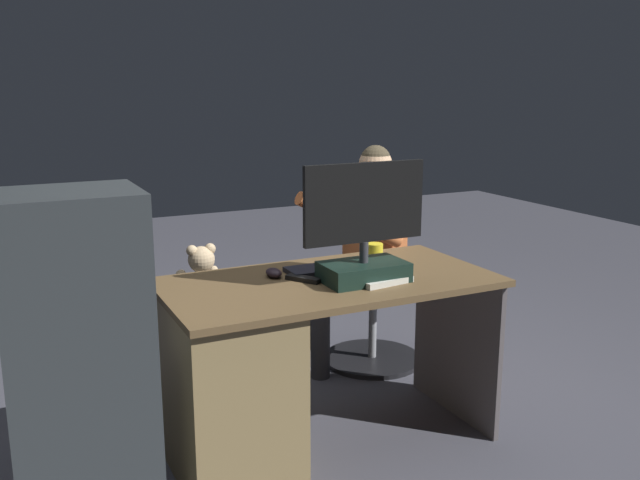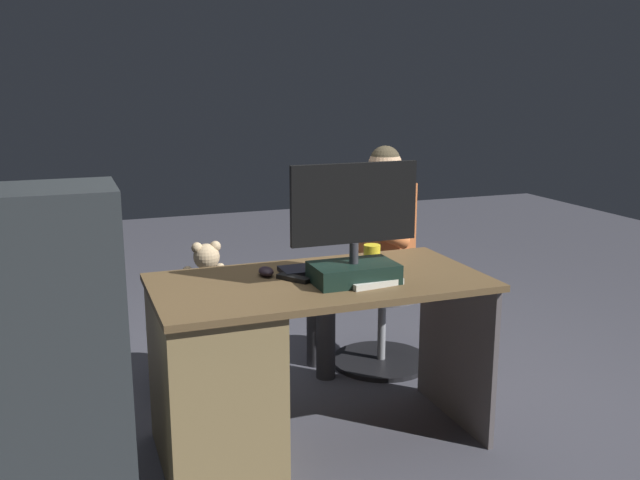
{
  "view_description": "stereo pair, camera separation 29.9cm",
  "coord_description": "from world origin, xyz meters",
  "px_view_note": "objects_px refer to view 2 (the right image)",
  "views": [
    {
      "loc": [
        1.22,
        2.75,
        1.51
      ],
      "look_at": [
        -0.14,
        -0.05,
        0.8
      ],
      "focal_mm": 39.31,
      "sensor_mm": 36.0,
      "label": 1
    },
    {
      "loc": [
        0.95,
        2.86,
        1.51
      ],
      "look_at": [
        -0.14,
        -0.05,
        0.8
      ],
      "focal_mm": 39.31,
      "sensor_mm": 36.0,
      "label": 2
    }
  ],
  "objects_px": {
    "office_chair_teddy": "(210,340)",
    "visitor_chair": "(382,319)",
    "computer_mouse": "(266,271)",
    "desk": "(238,368)",
    "keyboard": "(329,268)",
    "tv_remote": "(294,278)",
    "monitor": "(354,242)",
    "teddy_bear": "(207,274)",
    "person": "(370,242)",
    "cup": "(372,255)"
  },
  "relations": [
    {
      "from": "office_chair_teddy",
      "to": "visitor_chair",
      "type": "bearing_deg",
      "value": 176.95
    },
    {
      "from": "office_chair_teddy",
      "to": "computer_mouse",
      "type": "bearing_deg",
      "value": 101.67
    },
    {
      "from": "desk",
      "to": "keyboard",
      "type": "xyz_separation_m",
      "value": [
        -0.43,
        -0.12,
        0.34
      ]
    },
    {
      "from": "keyboard",
      "to": "tv_remote",
      "type": "bearing_deg",
      "value": 27.73
    },
    {
      "from": "computer_mouse",
      "to": "desk",
      "type": "bearing_deg",
      "value": 38.5
    },
    {
      "from": "computer_mouse",
      "to": "tv_remote",
      "type": "xyz_separation_m",
      "value": [
        -0.08,
        0.11,
        -0.01
      ]
    },
    {
      "from": "monitor",
      "to": "visitor_chair",
      "type": "bearing_deg",
      "value": -122.99
    },
    {
      "from": "keyboard",
      "to": "teddy_bear",
      "type": "bearing_deg",
      "value": -57.31
    },
    {
      "from": "office_chair_teddy",
      "to": "person",
      "type": "relative_size",
      "value": 0.47
    },
    {
      "from": "tv_remote",
      "to": "monitor",
      "type": "bearing_deg",
      "value": 121.03
    },
    {
      "from": "office_chair_teddy",
      "to": "visitor_chair",
      "type": "xyz_separation_m",
      "value": [
        -0.93,
        0.05,
        0.01
      ]
    },
    {
      "from": "desk",
      "to": "teddy_bear",
      "type": "xyz_separation_m",
      "value": [
        -0.03,
        -0.75,
        0.19
      ]
    },
    {
      "from": "desk",
      "to": "tv_remote",
      "type": "bearing_deg",
      "value": -175.45
    },
    {
      "from": "computer_mouse",
      "to": "tv_remote",
      "type": "height_order",
      "value": "computer_mouse"
    },
    {
      "from": "keyboard",
      "to": "person",
      "type": "height_order",
      "value": "person"
    },
    {
      "from": "tv_remote",
      "to": "visitor_chair",
      "type": "bearing_deg",
      "value": -170.18
    },
    {
      "from": "keyboard",
      "to": "visitor_chair",
      "type": "bearing_deg",
      "value": -132.88
    },
    {
      "from": "desk",
      "to": "office_chair_teddy",
      "type": "bearing_deg",
      "value": -92.48
    },
    {
      "from": "desk",
      "to": "monitor",
      "type": "distance_m",
      "value": 0.68
    },
    {
      "from": "desk",
      "to": "cup",
      "type": "bearing_deg",
      "value": -167.76
    },
    {
      "from": "desk",
      "to": "keyboard",
      "type": "relative_size",
      "value": 3.2
    },
    {
      "from": "computer_mouse",
      "to": "office_chair_teddy",
      "type": "height_order",
      "value": "computer_mouse"
    },
    {
      "from": "monitor",
      "to": "cup",
      "type": "xyz_separation_m",
      "value": [
        -0.18,
        -0.22,
        -0.12
      ]
    },
    {
      "from": "desk",
      "to": "computer_mouse",
      "type": "height_order",
      "value": "computer_mouse"
    },
    {
      "from": "keyboard",
      "to": "tv_remote",
      "type": "xyz_separation_m",
      "value": [
        0.19,
        0.1,
        -0.0
      ]
    },
    {
      "from": "office_chair_teddy",
      "to": "person",
      "type": "distance_m",
      "value": 0.96
    },
    {
      "from": "visitor_chair",
      "to": "person",
      "type": "distance_m",
      "value": 0.44
    },
    {
      "from": "desk",
      "to": "tv_remote",
      "type": "height_order",
      "value": "tv_remote"
    },
    {
      "from": "tv_remote",
      "to": "teddy_bear",
      "type": "height_order",
      "value": "teddy_bear"
    },
    {
      "from": "visitor_chair",
      "to": "teddy_bear",
      "type": "bearing_deg",
      "value": -3.71
    },
    {
      "from": "monitor",
      "to": "visitor_chair",
      "type": "xyz_separation_m",
      "value": [
        -0.5,
        -0.77,
        -0.64
      ]
    },
    {
      "from": "computer_mouse",
      "to": "person",
      "type": "relative_size",
      "value": 0.08
    },
    {
      "from": "tv_remote",
      "to": "keyboard",
      "type": "bearing_deg",
      "value": 174.63
    },
    {
      "from": "desk",
      "to": "visitor_chair",
      "type": "bearing_deg",
      "value": -144.44
    },
    {
      "from": "tv_remote",
      "to": "teddy_bear",
      "type": "xyz_separation_m",
      "value": [
        0.21,
        -0.73,
        -0.16
      ]
    },
    {
      "from": "computer_mouse",
      "to": "visitor_chair",
      "type": "xyz_separation_m",
      "value": [
        -0.8,
        -0.56,
        -0.49
      ]
    },
    {
      "from": "teddy_bear",
      "to": "visitor_chair",
      "type": "distance_m",
      "value": 0.98
    },
    {
      "from": "cup",
      "to": "keyboard",
      "type": "bearing_deg",
      "value": 5.35
    },
    {
      "from": "desk",
      "to": "cup",
      "type": "height_order",
      "value": "cup"
    },
    {
      "from": "computer_mouse",
      "to": "person",
      "type": "height_order",
      "value": "person"
    },
    {
      "from": "monitor",
      "to": "computer_mouse",
      "type": "height_order",
      "value": "monitor"
    },
    {
      "from": "office_chair_teddy",
      "to": "keyboard",
      "type": "bearing_deg",
      "value": 123.14
    },
    {
      "from": "desk",
      "to": "tv_remote",
      "type": "distance_m",
      "value": 0.42
    },
    {
      "from": "computer_mouse",
      "to": "teddy_bear",
      "type": "bearing_deg",
      "value": -78.53
    },
    {
      "from": "person",
      "to": "visitor_chair",
      "type": "bearing_deg",
      "value": 176.95
    },
    {
      "from": "tv_remote",
      "to": "person",
      "type": "relative_size",
      "value": 0.13
    },
    {
      "from": "cup",
      "to": "visitor_chair",
      "type": "distance_m",
      "value": 0.82
    },
    {
      "from": "monitor",
      "to": "cup",
      "type": "height_order",
      "value": "monitor"
    },
    {
      "from": "monitor",
      "to": "teddy_bear",
      "type": "bearing_deg",
      "value": -62.82
    },
    {
      "from": "monitor",
      "to": "teddy_bear",
      "type": "xyz_separation_m",
      "value": [
        0.43,
        -0.83,
        -0.31
      ]
    }
  ]
}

